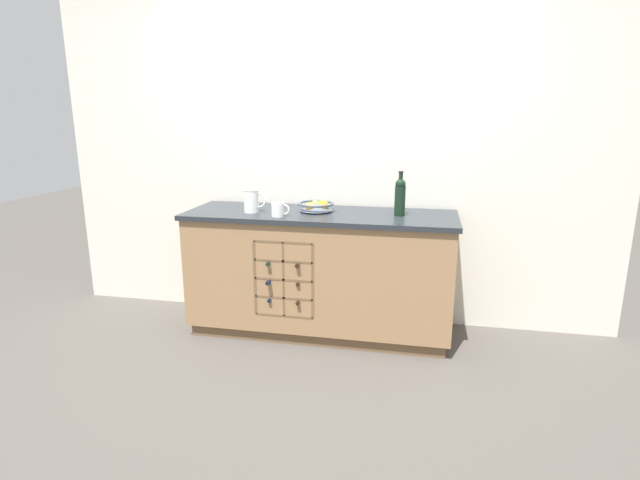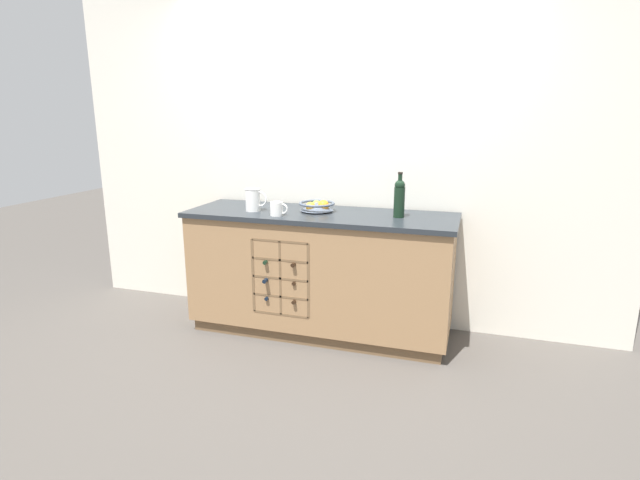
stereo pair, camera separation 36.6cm
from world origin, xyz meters
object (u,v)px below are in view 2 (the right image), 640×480
Objects in this scene: standing_wine_bottle at (399,197)px; ceramic_mug at (277,209)px; white_pitcher at (253,199)px; fruit_bowl at (317,206)px.

ceramic_mug is at bearing -166.16° from standing_wine_bottle.
white_pitcher is at bearing -174.75° from standing_wine_bottle.
fruit_bowl is 0.84× the size of standing_wine_bottle.
ceramic_mug is (0.23, -0.11, -0.04)m from white_pitcher.
fruit_bowl is at bearing 45.71° from ceramic_mug.
white_pitcher reaches higher than ceramic_mug.
white_pitcher is at bearing -165.04° from fruit_bowl.
standing_wine_bottle is at bearing 5.25° from white_pitcher.
fruit_bowl is at bearing 177.72° from standing_wine_bottle.
white_pitcher reaches higher than fruit_bowl.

